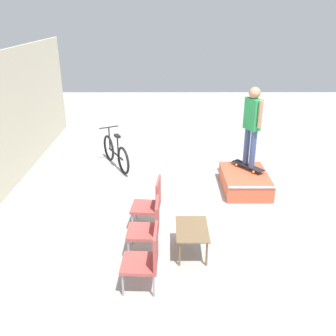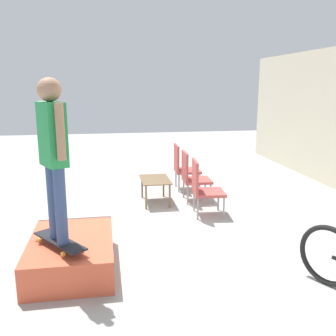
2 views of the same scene
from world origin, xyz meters
name	(u,v)px [view 1 (image 1 of 2)]	position (x,y,z in m)	size (l,w,h in m)	color
ground_plane	(225,212)	(0.00, 0.00, 0.00)	(24.00, 24.00, 0.00)	#A8A8A3
skate_ramp_box	(245,181)	(1.08, -0.58, 0.19)	(1.46, 0.99, 0.41)	#DB5638
skateboard_on_ramp	(248,166)	(1.33, -0.69, 0.47)	(0.80, 0.67, 0.07)	black
person_skater	(252,120)	(1.33, -0.69, 1.55)	(0.52, 0.35, 1.81)	#384C7A
coffee_table	(192,232)	(-1.34, 0.77, 0.40)	(0.82, 0.53, 0.46)	brown
patio_chair_left	(146,257)	(-2.19, 1.48, 0.52)	(0.54, 0.54, 0.97)	#99999E
patio_chair_center	(149,226)	(-1.35, 1.48, 0.52)	(0.54, 0.54, 0.97)	#99999E
patio_chair_right	(151,202)	(-0.51, 1.48, 0.52)	(0.57, 0.57, 0.97)	#99999E
bicycle	(116,153)	(2.42, 2.52, 0.37)	(1.57, 0.88, 0.97)	black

